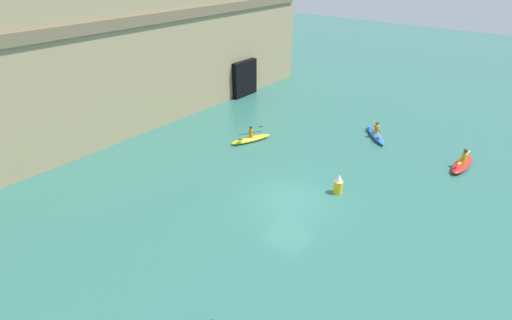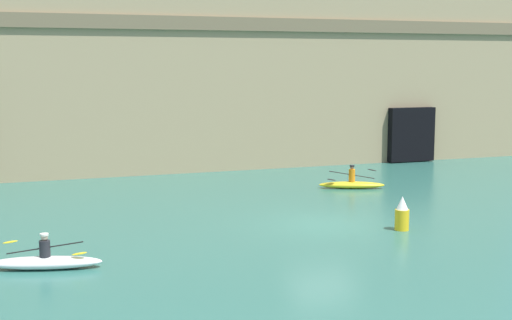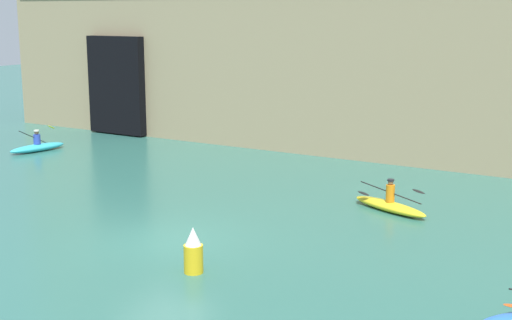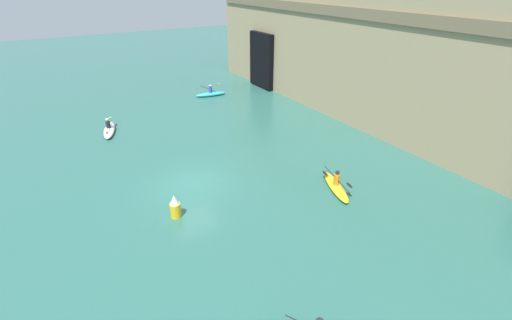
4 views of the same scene
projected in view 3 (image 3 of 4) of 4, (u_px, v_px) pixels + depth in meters
The scene contains 4 objects.
ground_plane at pixel (165, 240), 20.63m from camera, with size 120.00×120.00×0.00m, color #2D665B.
kayak_yellow at pixel (390, 205), 23.64m from camera, with size 3.06×1.71×1.09m.
kayak_cyan at pixel (37, 147), 33.79m from camera, with size 1.17×2.94×1.18m.
marker_buoy at pixel (193, 252), 17.98m from camera, with size 0.49×0.49×1.20m.
Camera 3 is at (12.50, -15.47, 6.49)m, focal length 50.00 mm.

